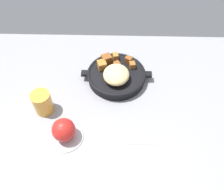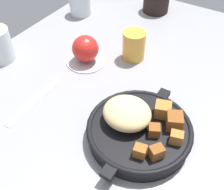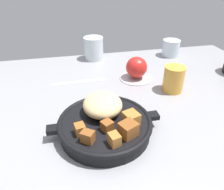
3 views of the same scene
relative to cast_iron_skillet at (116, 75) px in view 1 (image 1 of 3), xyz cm
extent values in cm
cube|color=gray|center=(3.77, 11.89, -4.00)|extent=(119.74, 77.51, 2.40)
cylinder|color=black|center=(-0.08, -0.32, -1.11)|extent=(21.00, 21.00, 3.38)
torus|color=black|center=(-0.08, -0.32, 0.30)|extent=(21.78, 21.78, 1.20)
cube|color=black|center=(11.63, -0.32, 0.07)|extent=(2.64, 2.40, 1.20)
cube|color=black|center=(-11.79, -0.32, 0.07)|extent=(2.64, 2.40, 1.20)
ellipsoid|color=#DBBC7F|center=(-0.01, 2.75, 2.93)|extent=(9.25, 9.97, 4.70)
cube|color=#935623|center=(-5.91, -3.40, 1.73)|extent=(2.42, 2.66, 2.31)
cube|color=brown|center=(-0.15, -3.47, 1.68)|extent=(2.98, 2.98, 2.21)
cube|color=brown|center=(3.63, -6.00, 2.13)|extent=(4.44, 4.31, 3.11)
cube|color=brown|center=(-4.59, -6.08, 1.82)|extent=(3.21, 3.10, 2.50)
cube|color=#A86B2D|center=(0.43, -7.87, 1.80)|extent=(2.55, 2.88, 2.44)
cube|color=#A86B2D|center=(5.37, -2.76, 2.08)|extent=(3.91, 4.09, 3.02)
cylinder|color=#B7BABF|center=(15.43, 24.39, -2.50)|extent=(11.09, 11.09, 0.60)
sphere|color=red|center=(15.43, 24.39, 1.41)|extent=(7.22, 7.22, 7.22)
cube|color=silver|center=(-4.11, 25.64, -2.62)|extent=(17.57, 1.81, 0.36)
cylinder|color=gold|center=(24.01, 14.25, 1.20)|extent=(6.29, 6.29, 8.01)
camera|label=1|loc=(0.08, 58.01, 61.45)|focal=36.57mm
camera|label=2|loc=(-33.15, -14.35, 44.25)|focal=44.31mm
camera|label=3|loc=(-6.38, -37.13, 30.78)|focal=33.47mm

